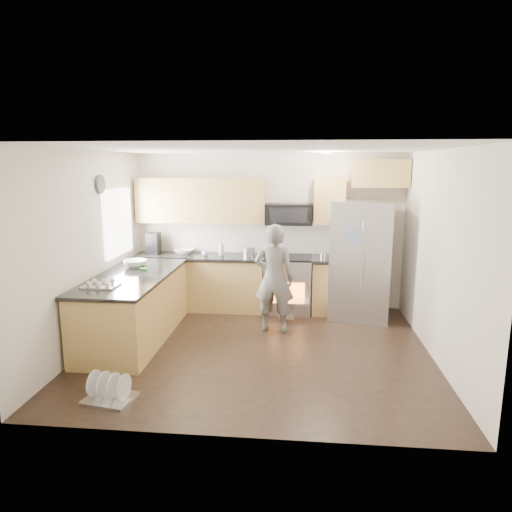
# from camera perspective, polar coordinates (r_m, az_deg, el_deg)

# --- Properties ---
(ground) EXTENTS (4.50, 4.50, 0.00)m
(ground) POSITION_cam_1_polar(r_m,az_deg,el_deg) (6.19, 0.12, -11.61)
(ground) COLOR black
(ground) RESTS_ON ground
(room_shell) EXTENTS (4.54, 4.04, 2.62)m
(room_shell) POSITION_cam_1_polar(r_m,az_deg,el_deg) (5.77, -0.22, 3.98)
(room_shell) COLOR silver
(room_shell) RESTS_ON ground
(back_cabinet_run) EXTENTS (4.45, 0.64, 2.50)m
(back_cabinet_run) POSITION_cam_1_polar(r_m,az_deg,el_deg) (7.65, -3.00, 0.39)
(back_cabinet_run) COLOR tan
(back_cabinet_run) RESTS_ON ground
(peninsula) EXTENTS (0.96, 2.36, 1.03)m
(peninsula) POSITION_cam_1_polar(r_m,az_deg,el_deg) (6.65, -14.96, -6.11)
(peninsula) COLOR tan
(peninsula) RESTS_ON ground
(stove_range) EXTENTS (0.76, 0.97, 1.79)m
(stove_range) POSITION_cam_1_polar(r_m,az_deg,el_deg) (7.57, 4.00, -1.96)
(stove_range) COLOR #B7B7BC
(stove_range) RESTS_ON ground
(refrigerator) EXTENTS (1.03, 0.86, 1.87)m
(refrigerator) POSITION_cam_1_polar(r_m,az_deg,el_deg) (7.37, 12.96, -0.52)
(refrigerator) COLOR #B7B7BC
(refrigerator) RESTS_ON ground
(person) EXTENTS (0.62, 0.45, 1.60)m
(person) POSITION_cam_1_polar(r_m,az_deg,el_deg) (6.61, 2.29, -2.81)
(person) COLOR slate
(person) RESTS_ON ground
(dish_rack) EXTENTS (0.55, 0.47, 0.30)m
(dish_rack) POSITION_cam_1_polar(r_m,az_deg,el_deg) (5.19, -17.84, -15.92)
(dish_rack) COLOR #B7B7BC
(dish_rack) RESTS_ON ground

